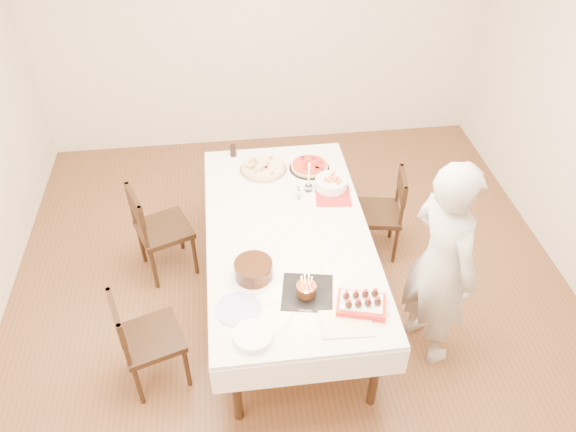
{
  "coord_description": "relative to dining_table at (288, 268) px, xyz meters",
  "views": [
    {
      "loc": [
        -0.41,
        -2.82,
        3.39
      ],
      "look_at": [
        -0.05,
        0.1,
        0.89
      ],
      "focal_mm": 35.0,
      "sensor_mm": 36.0,
      "label": 1
    }
  ],
  "objects": [
    {
      "name": "pizza_white",
      "position": [
        -0.11,
        0.75,
        0.4
      ],
      "size": [
        0.4,
        0.4,
        0.04
      ],
      "primitive_type": "cylinder",
      "rotation": [
        0.0,
        0.0,
        0.04
      ],
      "color": "beige",
      "rests_on": "dining_table"
    },
    {
      "name": "layer_cake",
      "position": [
        -0.27,
        -0.41,
        0.44
      ],
      "size": [
        0.4,
        0.4,
        0.12
      ],
      "primitive_type": "cylinder",
      "rotation": [
        0.0,
        0.0,
        -0.33
      ],
      "color": "black",
      "rests_on": "dining_table"
    },
    {
      "name": "person",
      "position": [
        0.94,
        -0.5,
        0.43
      ],
      "size": [
        0.56,
        0.68,
        1.6
      ],
      "primitive_type": "imported",
      "rotation": [
        0.0,
        0.0,
        1.91
      ],
      "color": "#BBB7B0",
      "rests_on": "floor"
    },
    {
      "name": "strawberry_box",
      "position": [
        0.35,
        -0.75,
        0.41
      ],
      "size": [
        0.34,
        0.27,
        0.07
      ],
      "primitive_type": null,
      "rotation": [
        0.0,
        0.0,
        -0.27
      ],
      "color": "red",
      "rests_on": "dining_table"
    },
    {
      "name": "china_plate",
      "position": [
        -0.39,
        -0.67,
        0.38
      ],
      "size": [
        0.32,
        0.32,
        0.01
      ],
      "primitive_type": "cylinder",
      "rotation": [
        0.0,
        0.0,
        0.18
      ],
      "color": "white",
      "rests_on": "dining_table"
    },
    {
      "name": "chair_left_savory",
      "position": [
        -0.93,
        0.51,
        0.05
      ],
      "size": [
        0.56,
        0.56,
        0.85
      ],
      "primitive_type": null,
      "rotation": [
        0.0,
        0.0,
        3.51
      ],
      "color": "black",
      "rests_on": "floor"
    },
    {
      "name": "wall_back",
      "position": [
        0.05,
        2.4,
        0.98
      ],
      "size": [
        4.5,
        0.04,
        2.7
      ],
      "primitive_type": "cube",
      "color": "beige",
      "rests_on": "floor"
    },
    {
      "name": "pasta_bowl",
      "position": [
        0.39,
        0.45,
        0.42
      ],
      "size": [
        0.3,
        0.3,
        0.08
      ],
      "primitive_type": "cylinder",
      "rotation": [
        0.0,
        0.0,
        -0.24
      ],
      "color": "white",
      "rests_on": "dining_table"
    },
    {
      "name": "cola_glass",
      "position": [
        -0.33,
        0.99,
        0.42
      ],
      "size": [
        0.06,
        0.06,
        0.1
      ],
      "primitive_type": "cylinder",
      "rotation": [
        0.0,
        0.0,
        0.11
      ],
      "color": "black",
      "rests_on": "dining_table"
    },
    {
      "name": "birthday_cake",
      "position": [
        0.04,
        -0.61,
        0.46
      ],
      "size": [
        0.16,
        0.16,
        0.14
      ],
      "primitive_type": "cylinder",
      "rotation": [
        0.0,
        0.0,
        -0.31
      ],
      "color": "#3E2311",
      "rests_on": "dining_table"
    },
    {
      "name": "taper_candle",
      "position": [
        0.21,
        0.44,
        0.51
      ],
      "size": [
        0.07,
        0.07,
        0.27
      ],
      "primitive_type": "cylinder",
      "rotation": [
        0.0,
        0.0,
        -0.33
      ],
      "color": "white",
      "rests_on": "dining_table"
    },
    {
      "name": "plate_stack",
      "position": [
        -0.31,
        -0.9,
        0.4
      ],
      "size": [
        0.28,
        0.28,
        0.05
      ],
      "primitive_type": "cylinder",
      "rotation": [
        0.0,
        0.0,
        -0.27
      ],
      "color": "white",
      "rests_on": "dining_table"
    },
    {
      "name": "cake_board",
      "position": [
        0.05,
        -0.59,
        0.38
      ],
      "size": [
        0.37,
        0.37,
        0.01
      ],
      "primitive_type": "cube",
      "rotation": [
        0.0,
        0.0,
        -0.19
      ],
      "color": "black",
      "rests_on": "dining_table"
    },
    {
      "name": "chair_right_savory",
      "position": [
        0.81,
        0.52,
        0.02
      ],
      "size": [
        0.47,
        0.47,
        0.8
      ],
      "primitive_type": null,
      "rotation": [
        0.0,
        0.0,
        -0.18
      ],
      "color": "black",
      "rests_on": "floor"
    },
    {
      "name": "shaker_pair",
      "position": [
        0.13,
        0.35,
        0.41
      ],
      "size": [
        0.08,
        0.08,
        0.08
      ],
      "primitive_type": null,
      "rotation": [
        0.0,
        0.0,
        0.11
      ],
      "color": "white",
      "rests_on": "dining_table"
    },
    {
      "name": "pizza_pepperoni",
      "position": [
        0.26,
        0.73,
        0.4
      ],
      "size": [
        0.4,
        0.4,
        0.04
      ],
      "primitive_type": "cylinder",
      "rotation": [
        0.0,
        0.0,
        -0.25
      ],
      "color": "red",
      "rests_on": "dining_table"
    },
    {
      "name": "red_placemat",
      "position": [
        0.39,
        0.35,
        0.38
      ],
      "size": [
        0.29,
        0.29,
        0.01
      ],
      "primitive_type": "cube",
      "rotation": [
        0.0,
        0.0,
        -0.11
      ],
      "color": "#B21E1E",
      "rests_on": "dining_table"
    },
    {
      "name": "chair_left_dessert",
      "position": [
        -0.97,
        -0.55,
        0.03
      ],
      "size": [
        0.53,
        0.53,
        0.82
      ],
      "primitive_type": null,
      "rotation": [
        0.0,
        0.0,
        3.45
      ],
      "color": "black",
      "rests_on": "floor"
    },
    {
      "name": "dining_table",
      "position": [
        0.0,
        0.0,
        0.0
      ],
      "size": [
        1.9,
        2.42,
        0.75
      ],
      "primitive_type": "cube",
      "rotation": [
        0.0,
        0.0,
        -0.41
      ],
      "color": "silver",
      "rests_on": "floor"
    },
    {
      "name": "box_lid",
      "position": [
        0.24,
        -0.86,
        0.38
      ],
      "size": [
        0.32,
        0.23,
        0.03
      ],
      "primitive_type": "cube",
      "rotation": [
        0.0,
        0.0,
        -0.06
      ],
      "color": "beige",
      "rests_on": "dining_table"
    },
    {
      "name": "floor",
      "position": [
        0.05,
        -0.1,
        -0.38
      ],
      "size": [
        5.0,
        5.0,
        0.0
      ],
      "primitive_type": "plane",
      "color": "brown",
      "rests_on": "ground"
    }
  ]
}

